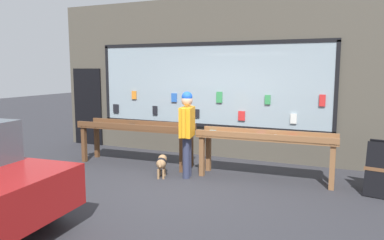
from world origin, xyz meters
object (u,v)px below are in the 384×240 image
at_px(person_browsing, 187,128).
at_px(sandwich_board_sign, 383,167).
at_px(display_table_right, 265,141).
at_px(small_dog, 162,163).
at_px(display_table_left, 136,131).

height_order(person_browsing, sandwich_board_sign, person_browsing).
distance_m(display_table_right, person_browsing, 1.51).
distance_m(small_dog, sandwich_board_sign, 3.94).
bearing_deg(display_table_right, display_table_left, -179.99).
relative_size(small_dog, sandwich_board_sign, 0.56).
bearing_deg(person_browsing, display_table_left, 61.12).
height_order(display_table_left, person_browsing, person_browsing).
height_order(display_table_right, person_browsing, person_browsing).
bearing_deg(sandwich_board_sign, display_table_left, -170.17).
bearing_deg(person_browsing, display_table_right, -83.16).
bearing_deg(display_table_left, small_dog, -33.63).
relative_size(display_table_right, small_dog, 5.22).
height_order(display_table_left, display_table_right, display_table_left).
relative_size(display_table_left, small_dog, 5.23).
relative_size(person_browsing, small_dog, 3.32).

